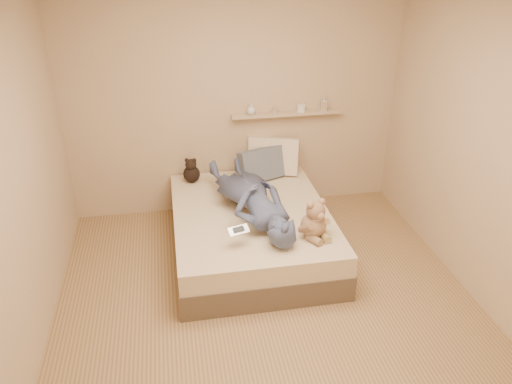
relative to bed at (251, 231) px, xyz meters
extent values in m
plane|color=#9D7C51|center=(0.00, -0.93, -0.22)|extent=(3.80, 3.80, 0.00)
plane|color=tan|center=(0.00, 0.97, 1.08)|extent=(3.60, 0.00, 3.60)
plane|color=tan|center=(0.00, -2.83, 1.08)|extent=(3.60, 0.00, 3.60)
plane|color=tan|center=(-1.80, -0.93, 1.08)|extent=(0.00, 3.80, 3.80)
plane|color=tan|center=(1.80, -0.93, 1.08)|extent=(0.00, 3.80, 3.80)
cube|color=brown|center=(0.00, 0.00, -0.10)|extent=(1.50, 1.90, 0.25)
cube|color=beige|center=(0.00, 0.00, 0.13)|extent=(1.48, 1.88, 0.20)
cube|color=silver|center=(-0.21, -0.59, 0.39)|extent=(0.20, 0.13, 0.06)
cube|color=black|center=(-0.20, -0.59, 0.40)|extent=(0.10, 0.07, 0.03)
sphere|color=#A17358|center=(0.47, -0.54, 0.34)|extent=(0.23, 0.23, 0.23)
sphere|color=#9B7055|center=(0.47, -0.56, 0.49)|extent=(0.17, 0.17, 0.17)
sphere|color=tan|center=(0.42, -0.58, 0.57)|extent=(0.06, 0.06, 0.06)
sphere|color=#947B51|center=(0.53, -0.54, 0.57)|extent=(0.06, 0.06, 0.06)
sphere|color=#9A7755|center=(0.50, -0.63, 0.48)|extent=(0.07, 0.07, 0.07)
cylinder|color=#896249|center=(0.38, -0.60, 0.36)|extent=(0.14, 0.15, 0.13)
cylinder|color=#A77F59|center=(0.57, -0.54, 0.36)|extent=(0.06, 0.15, 0.13)
cylinder|color=#95704F|center=(0.45, -0.65, 0.26)|extent=(0.14, 0.17, 0.07)
cylinder|color=tan|center=(0.55, -0.62, 0.26)|extent=(0.09, 0.16, 0.07)
cylinder|color=beige|center=(0.47, -0.56, 0.42)|extent=(0.15, 0.15, 0.02)
sphere|color=black|center=(-0.52, 0.75, 0.32)|extent=(0.18, 0.18, 0.18)
sphere|color=black|center=(-0.52, 0.74, 0.43)|extent=(0.12, 0.12, 0.12)
sphere|color=black|center=(-0.56, 0.75, 0.48)|extent=(0.04, 0.04, 0.04)
sphere|color=black|center=(-0.48, 0.73, 0.48)|extent=(0.04, 0.04, 0.04)
cube|color=beige|center=(0.40, 0.83, 0.43)|extent=(0.60, 0.41, 0.43)
cube|color=slate|center=(0.24, 0.69, 0.40)|extent=(0.55, 0.39, 0.37)
imported|color=#44496B|center=(0.00, -0.06, 0.40)|extent=(0.87, 1.57, 0.35)
cube|color=tan|center=(0.55, 0.91, 0.88)|extent=(1.20, 0.12, 0.03)
imported|color=silver|center=(0.16, 0.91, 0.95)|extent=(0.13, 0.13, 0.12)
cylinder|color=#BEB3A2|center=(0.42, 0.91, 0.92)|extent=(0.06, 0.06, 0.05)
cylinder|color=white|center=(0.72, 0.91, 0.93)|extent=(0.09, 0.09, 0.08)
imported|color=white|center=(0.97, 0.91, 0.97)|extent=(0.09, 0.09, 0.16)
camera|label=1|loc=(-0.70, -4.14, 2.62)|focal=35.00mm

